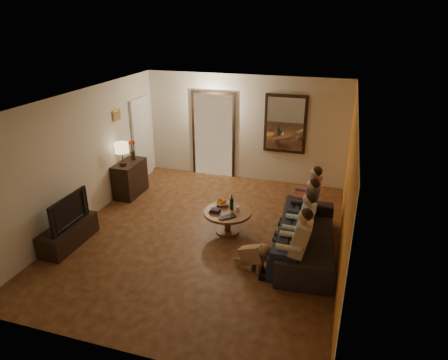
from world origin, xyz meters
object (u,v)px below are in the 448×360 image
(person_d, at_px, (308,200))
(coffee_table, at_px, (228,222))
(table_lamp, at_px, (122,154))
(person_b, at_px, (300,230))
(bowl, at_px, (222,204))
(tv, at_px, (65,210))
(person_a, at_px, (296,249))
(sofa, at_px, (307,235))
(person_c, at_px, (305,214))
(dresser, at_px, (130,179))
(laptop, at_px, (229,218))
(tv_stand, at_px, (69,234))
(wine_bottle, at_px, (232,202))
(dog, at_px, (252,254))

(person_d, distance_m, coffee_table, 1.61)
(table_lamp, height_order, person_b, table_lamp)
(bowl, bearing_deg, tv, -148.92)
(person_a, xyz_separation_m, coffee_table, (-1.43, 1.17, -0.38))
(person_b, relative_size, person_d, 1.00)
(person_a, height_order, bowl, person_a)
(sofa, relative_size, person_c, 1.95)
(dresser, bearing_deg, person_c, -13.46)
(tv, height_order, sofa, tv)
(tv, bearing_deg, sofa, -76.61)
(sofa, bearing_deg, person_c, 14.74)
(table_lamp, height_order, person_a, table_lamp)
(person_a, bearing_deg, person_c, 90.00)
(person_b, bearing_deg, laptop, 167.62)
(tv_stand, distance_m, laptop, 2.93)
(person_c, bearing_deg, wine_bottle, 177.01)
(table_lamp, bearing_deg, person_b, -18.39)
(person_b, xyz_separation_m, coffee_table, (-1.43, 0.57, -0.38))
(person_b, xyz_separation_m, bowl, (-1.61, 0.79, -0.12))
(person_c, relative_size, coffee_table, 1.31)
(person_a, bearing_deg, person_b, 90.00)
(dog, distance_m, bowl, 1.54)
(dresser, distance_m, sofa, 4.37)
(tv, height_order, person_d, person_d)
(person_a, distance_m, person_c, 1.20)
(dresser, relative_size, tv_stand, 0.73)
(table_lamp, xyz_separation_m, tv_stand, (0.00, -2.05, -0.86))
(tv_stand, distance_m, coffee_table, 2.93)
(person_b, relative_size, person_c, 1.00)
(laptop, bearing_deg, dog, -92.04)
(table_lamp, distance_m, bowl, 2.60)
(tv, height_order, dog, tv)
(person_d, bearing_deg, bowl, -165.80)
(dog, bearing_deg, wine_bottle, 140.57)
(person_b, height_order, wine_bottle, person_b)
(dog, distance_m, laptop, 0.98)
(tv_stand, relative_size, dog, 2.17)
(tv_stand, height_order, bowl, bowl)
(person_d, distance_m, laptop, 1.62)
(coffee_table, bearing_deg, person_d, 23.68)
(dresser, relative_size, bowl, 3.45)
(person_b, bearing_deg, coffee_table, 158.21)
(table_lamp, relative_size, dog, 0.96)
(person_b, relative_size, bowl, 4.63)
(tv_stand, xyz_separation_m, laptop, (2.75, 0.99, 0.26))
(sofa, relative_size, person_a, 1.95)
(tv_stand, height_order, tv, tv)
(tv, height_order, person_a, person_a)
(person_d, distance_m, bowl, 1.67)
(person_a, height_order, dog, person_a)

